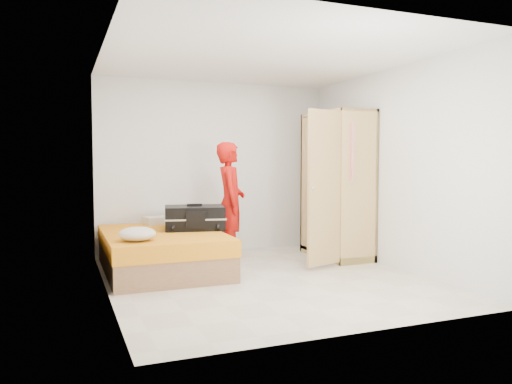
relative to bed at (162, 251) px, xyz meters
name	(u,v)px	position (x,y,z in m)	size (l,w,h in m)	color
room	(265,169)	(1.05, -0.90, 1.05)	(4.00, 4.02, 2.60)	beige
bed	(162,251)	(0.00, 0.00, 0.00)	(1.42, 2.02, 0.50)	#946843
wardrobe	(336,189)	(2.50, -0.05, 0.75)	(1.15, 1.36, 2.10)	#E6BA70
person	(230,203)	(0.98, 0.19, 0.58)	(0.60, 0.40, 1.66)	#B60D0B
suitcase	(194,218)	(0.45, 0.09, 0.40)	(0.88, 0.71, 0.34)	black
round_cushion	(137,234)	(-0.39, -0.62, 0.33)	(0.41, 0.41, 0.16)	silver
pillow	(164,220)	(0.19, 0.85, 0.30)	(0.57, 0.29, 0.10)	silver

